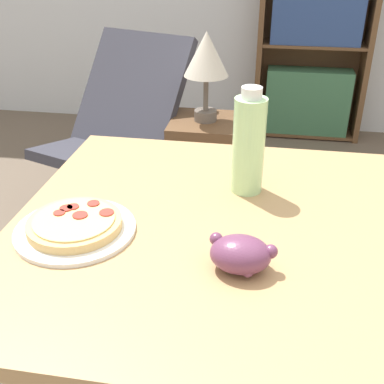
# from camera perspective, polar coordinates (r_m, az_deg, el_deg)

# --- Properties ---
(dining_table) EXTENTS (1.38, 0.90, 0.77)m
(dining_table) POSITION_cam_1_polar(r_m,az_deg,el_deg) (1.13, 14.52, -8.70)
(dining_table) COLOR tan
(dining_table) RESTS_ON ground_plane
(pizza_on_plate) EXTENTS (0.26, 0.26, 0.04)m
(pizza_on_plate) POSITION_cam_1_polar(r_m,az_deg,el_deg) (1.07, -13.70, -3.92)
(pizza_on_plate) COLOR white
(pizza_on_plate) RESTS_ON dining_table
(grape_bunch) EXTENTS (0.13, 0.10, 0.07)m
(grape_bunch) POSITION_cam_1_polar(r_m,az_deg,el_deg) (0.93, 5.82, -7.22)
(grape_bunch) COLOR #6B3856
(grape_bunch) RESTS_ON dining_table
(drink_bottle) EXTENTS (0.08, 0.08, 0.26)m
(drink_bottle) POSITION_cam_1_polar(r_m,az_deg,el_deg) (1.17, 6.73, 5.66)
(drink_bottle) COLOR #B7EAA3
(drink_bottle) RESTS_ON dining_table
(lounge_chair_near) EXTENTS (0.76, 0.91, 0.88)m
(lounge_chair_near) POSITION_cam_1_polar(r_m,az_deg,el_deg) (2.56, -8.86, 3.84)
(lounge_chair_near) COLOR slate
(lounge_chair_near) RESTS_ON ground_plane
(bookshelf) EXTENTS (0.76, 0.25, 1.31)m
(bookshelf) POSITION_cam_1_polar(r_m,az_deg,el_deg) (3.54, 14.10, 15.75)
(bookshelf) COLOR brown
(bookshelf) RESTS_ON ground_plane
(side_table) EXTENTS (0.34, 0.34, 0.53)m
(side_table) POSITION_cam_1_polar(r_m,az_deg,el_deg) (2.48, 1.53, 2.79)
(side_table) COLOR brown
(side_table) RESTS_ON ground_plane
(table_lamp) EXTENTS (0.21, 0.21, 0.42)m
(table_lamp) POSITION_cam_1_polar(r_m,az_deg,el_deg) (2.29, 1.71, 15.55)
(table_lamp) COLOR #665B51
(table_lamp) RESTS_ON side_table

